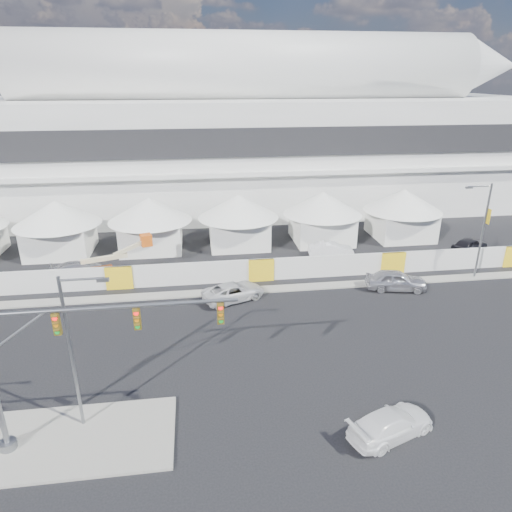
{
  "coord_description": "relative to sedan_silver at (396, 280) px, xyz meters",
  "views": [
    {
      "loc": [
        0.61,
        -21.53,
        16.68
      ],
      "look_at": [
        4.94,
        10.0,
        4.11
      ],
      "focal_mm": 32.0,
      "sensor_mm": 36.0,
      "label": 1
    }
  ],
  "objects": [
    {
      "name": "lot_car_a",
      "position": [
        -3.22,
        8.05,
        -0.12
      ],
      "size": [
        2.06,
        4.58,
        1.46
      ],
      "primitive_type": "imported",
      "rotation": [
        0.0,
        0.0,
        1.45
      ],
      "color": "white",
      "rests_on": "ground"
    },
    {
      "name": "median_island",
      "position": [
        -22.9,
        -14.16,
        -0.77
      ],
      "size": [
        10.0,
        5.0,
        0.15
      ],
      "primitive_type": "cube",
      "color": "gray",
      "rests_on": "ground"
    },
    {
      "name": "ground",
      "position": [
        -16.9,
        -11.16,
        -0.84
      ],
      "size": [
        160.0,
        160.0,
        0.0
      ],
      "primitive_type": "plane",
      "color": "black",
      "rests_on": "ground"
    },
    {
      "name": "hoarding_fence",
      "position": [
        -10.9,
        3.34,
        0.16
      ],
      "size": [
        70.0,
        0.25,
        2.0
      ],
      "primitive_type": "cube",
      "color": "silver",
      "rests_on": "ground"
    },
    {
      "name": "lot_car_c",
      "position": [
        -27.08,
        6.59,
        -0.19
      ],
      "size": [
        2.98,
        4.81,
        1.3
      ],
      "primitive_type": "imported",
      "rotation": [
        0.0,
        0.0,
        1.85
      ],
      "color": "#B6B6BB",
      "rests_on": "ground"
    },
    {
      "name": "stadium",
      "position": [
        -8.19,
        30.34,
        8.61
      ],
      "size": [
        80.0,
        24.8,
        21.98
      ],
      "color": "silver",
      "rests_on": "ground"
    },
    {
      "name": "lot_car_b",
      "position": [
        11.1,
        7.33,
        -0.1
      ],
      "size": [
        3.51,
        4.71,
        1.49
      ],
      "primitive_type": "imported",
      "rotation": [
        0.0,
        0.0,
        2.03
      ],
      "color": "black",
      "rests_on": "ground"
    },
    {
      "name": "sedan_silver",
      "position": [
        0.0,
        0.0,
        0.0
      ],
      "size": [
        2.95,
        5.25,
        1.69
      ],
      "primitive_type": "imported",
      "rotation": [
        0.0,
        0.0,
        1.37
      ],
      "color": "#BBBBC0",
      "rests_on": "ground"
    },
    {
      "name": "boom_lift",
      "position": [
        -24.78,
        4.83,
        0.15
      ],
      "size": [
        7.52,
        2.67,
        3.7
      ],
      "rotation": [
        0.0,
        0.0,
        0.3
      ],
      "color": "#E25C15",
      "rests_on": "ground"
    },
    {
      "name": "streetlight_median",
      "position": [
        -22.32,
        -13.1,
        4.01
      ],
      "size": [
        2.27,
        0.23,
        8.2
      ],
      "color": "slate",
      "rests_on": "median_island"
    },
    {
      "name": "far_curb",
      "position": [
        3.1,
        1.34,
        -0.78
      ],
      "size": [
        80.0,
        1.2,
        0.12
      ],
      "primitive_type": "cube",
      "color": "gray",
      "rests_on": "ground"
    },
    {
      "name": "pickup_curb",
      "position": [
        -13.61,
        -0.02,
        -0.14
      ],
      "size": [
        4.02,
        5.55,
        1.4
      ],
      "primitive_type": "imported",
      "rotation": [
        0.0,
        0.0,
        1.95
      ],
      "color": "silver",
      "rests_on": "ground"
    },
    {
      "name": "pickup_near",
      "position": [
        -7.24,
        -15.87,
        -0.16
      ],
      "size": [
        3.45,
        5.07,
        1.36
      ],
      "primitive_type": "imported",
      "rotation": [
        0.0,
        0.0,
        1.93
      ],
      "color": "white",
      "rests_on": "ground"
    },
    {
      "name": "streetlight_curb",
      "position": [
        7.79,
        1.34,
        4.08
      ],
      "size": [
        2.51,
        0.56,
        8.47
      ],
      "color": "slate",
      "rests_on": "ground"
    },
    {
      "name": "tent_row",
      "position": [
        -16.4,
        12.84,
        2.3
      ],
      "size": [
        53.4,
        8.4,
        5.4
      ],
      "color": "white",
      "rests_on": "ground"
    },
    {
      "name": "traffic_mast",
      "position": [
        -23.42,
        -14.38,
        3.88
      ],
      "size": [
        11.5,
        0.8,
        8.19
      ],
      "color": "slate",
      "rests_on": "median_island"
    }
  ]
}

